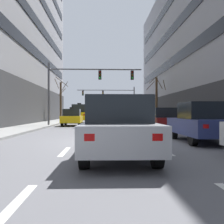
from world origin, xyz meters
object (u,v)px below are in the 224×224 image
at_px(car_driving_4, 118,128).
at_px(car_parked_2, 164,120).
at_px(taxi_driving_1, 72,117).
at_px(street_tree_1, 157,98).
at_px(taxi_driving_2, 107,116).
at_px(traffic_signal_0, 83,81).
at_px(street_tree_0, 61,100).
at_px(taxi_driving_0, 79,114).
at_px(car_driving_3, 105,115).
at_px(traffic_signal_1, 113,96).
at_px(car_parked_1, 202,122).

xyz_separation_m(car_driving_4, car_parked_2, (3.81, 10.91, -0.05)).
height_order(taxi_driving_1, street_tree_1, street_tree_1).
xyz_separation_m(taxi_driving_2, traffic_signal_0, (-2.27, -2.11, 3.28)).
xyz_separation_m(traffic_signal_0, street_tree_0, (-3.86, 12.28, -1.18)).
height_order(taxi_driving_0, car_driving_3, taxi_driving_0).
relative_size(car_parked_2, street_tree_1, 0.76).
distance_m(traffic_signal_0, street_tree_0, 12.93).
distance_m(taxi_driving_0, car_driving_3, 6.38).
relative_size(street_tree_0, street_tree_1, 1.07).
height_order(car_driving_3, car_driving_4, car_driving_3).
bearing_deg(traffic_signal_1, taxi_driving_0, -109.92).
distance_m(taxi_driving_2, traffic_signal_0, 4.52).
xyz_separation_m(taxi_driving_0, taxi_driving_2, (3.32, -6.70, -0.26)).
bearing_deg(car_driving_3, car_parked_2, -80.00).
bearing_deg(traffic_signal_0, street_tree_1, 38.22).
xyz_separation_m(taxi_driving_0, traffic_signal_0, (1.05, -8.81, 3.03)).
distance_m(taxi_driving_1, car_parked_1, 16.04).
height_order(car_parked_1, traffic_signal_0, traffic_signal_0).
xyz_separation_m(car_parked_1, car_parked_2, (0.00, 6.97, -0.06)).
bearing_deg(car_driving_4, street_tree_1, 75.93).
bearing_deg(street_tree_1, taxi_driving_0, 165.43).
bearing_deg(taxi_driving_1, taxi_driving_2, 21.09).
relative_size(car_driving_4, traffic_signal_0, 0.52).
distance_m(car_driving_4, street_tree_1, 24.78).
distance_m(car_parked_1, traffic_signal_0, 15.21).
relative_size(taxi_driving_0, car_driving_3, 1.02).
bearing_deg(car_parked_2, traffic_signal_1, 94.52).
xyz_separation_m(taxi_driving_0, car_parked_1, (7.00, -22.40, -0.29)).
bearing_deg(car_parked_2, car_parked_1, -90.00).
xyz_separation_m(car_driving_3, traffic_signal_1, (1.42, 7.66, 3.27)).
bearing_deg(car_parked_1, taxi_driving_1, 116.00).
bearing_deg(car_parked_1, traffic_signal_1, 93.63).
relative_size(traffic_signal_0, street_tree_0, 1.47).
height_order(car_parked_1, street_tree_1, street_tree_1).
bearing_deg(taxi_driving_1, street_tree_0, 103.63).
distance_m(car_driving_3, car_parked_1, 28.08).
distance_m(taxi_driving_1, taxi_driving_2, 3.59).
bearing_deg(street_tree_1, car_driving_3, 126.88).
xyz_separation_m(car_driving_3, car_driving_4, (-0.13, -31.78, -0.02)).
bearing_deg(car_driving_4, street_tree_0, 101.38).
bearing_deg(street_tree_0, taxi_driving_2, -58.92).
xyz_separation_m(taxi_driving_2, street_tree_1, (5.87, 4.31, 2.04)).
height_order(traffic_signal_0, street_tree_1, traffic_signal_0).
relative_size(car_parked_2, traffic_signal_1, 0.42).
relative_size(car_parked_1, street_tree_1, 0.82).
relative_size(car_driving_4, car_parked_2, 1.08).
height_order(taxi_driving_2, car_parked_1, taxi_driving_2).
height_order(car_driving_4, traffic_signal_0, traffic_signal_0).
relative_size(car_driving_3, traffic_signal_0, 0.53).
relative_size(taxi_driving_0, taxi_driving_2, 1.00).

